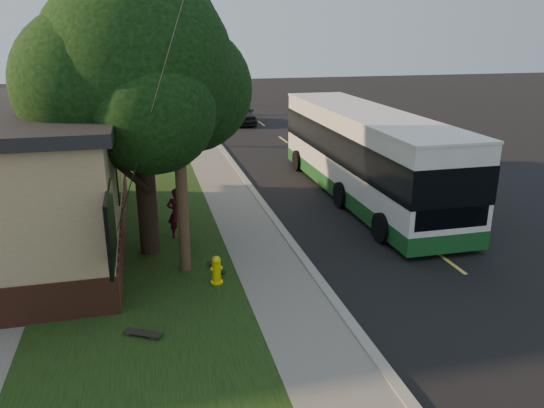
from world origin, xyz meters
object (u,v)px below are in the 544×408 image
(bare_tree_far, at_px, (155,89))
(traffic_signal, at_px, (195,69))
(fire_hydrant, at_px, (216,270))
(leafy_tree, at_px, (138,73))
(bare_tree_near, at_px, (153,108))
(skateboard_spare, at_px, (143,333))
(transit_bus, at_px, (364,152))
(skateboarder, at_px, (177,213))
(distant_car, at_px, (240,113))
(skateboard_main, at_px, (216,267))
(utility_pole, at_px, (176,100))

(bare_tree_far, relative_size, traffic_signal, 0.73)
(fire_hydrant, height_order, traffic_signal, traffic_signal)
(leafy_tree, relative_size, bare_tree_near, 1.81)
(bare_tree_near, distance_m, skateboard_spare, 20.24)
(fire_hydrant, height_order, bare_tree_near, bare_tree_near)
(transit_bus, bearing_deg, traffic_signal, 97.31)
(transit_bus, distance_m, skateboarder, 7.96)
(traffic_signal, bearing_deg, distant_car, -77.97)
(leafy_tree, xyz_separation_m, skateboard_spare, (-0.31, -4.76, -5.04))
(skateboarder, bearing_deg, bare_tree_far, -85.76)
(bare_tree_far, distance_m, distant_car, 7.97)
(skateboard_main, bearing_deg, utility_pole, 167.57)
(traffic_signal, distance_m, skateboarder, 30.91)
(fire_hydrant, xyz_separation_m, bare_tree_near, (-0.90, 18.00, 1.72))
(traffic_signal, bearing_deg, leafy_tree, -98.47)
(leafy_tree, distance_m, skateboarder, 4.44)
(utility_pole, xyz_separation_m, transit_bus, (7.37, 5.23, -2.83))
(traffic_signal, xyz_separation_m, distant_car, (2.04, -9.59, -2.40))
(skateboard_spare, relative_size, distant_car, 0.19)
(skateboard_main, relative_size, skateboard_spare, 1.02)
(traffic_signal, distance_m, skateboard_spare, 36.58)
(skateboard_main, bearing_deg, leafy_tree, 132.35)
(utility_pole, bearing_deg, bare_tree_far, 89.40)
(skateboarder, xyz_separation_m, distant_car, (5.87, 21.00, -0.11))
(bare_tree_near, xyz_separation_m, distant_car, (6.04, 6.41, -1.38))
(skateboarder, relative_size, distant_car, 0.36)
(skateboarder, bearing_deg, leafy_tree, 47.16)
(bare_tree_near, relative_size, transit_bus, 0.34)
(fire_hydrant, relative_size, skateboarder, 0.46)
(leafy_tree, distance_m, bare_tree_near, 15.66)
(transit_bus, relative_size, distant_car, 2.77)
(fire_hydrant, bearing_deg, skateboard_main, 83.01)
(bare_tree_near, bearing_deg, utility_pole, -89.34)
(transit_bus, distance_m, skateboard_spare, 12.05)
(utility_pole, xyz_separation_m, skateboard_spare, (-1.18, -3.11, -4.50))
(traffic_signal, bearing_deg, skateboard_spare, -97.86)
(transit_bus, bearing_deg, bare_tree_near, 122.70)
(bare_tree_far, bearing_deg, traffic_signal, 48.81)
(skateboarder, xyz_separation_m, skateboard_main, (0.83, -2.59, -0.75))
(distant_car, bearing_deg, traffic_signal, 103.34)
(skateboard_main, distance_m, distant_car, 24.14)
(bare_tree_near, bearing_deg, traffic_signal, 75.96)
(leafy_tree, height_order, bare_tree_far, leafy_tree)
(leafy_tree, relative_size, skateboard_spare, 9.22)
(skateboarder, bearing_deg, skateboard_spare, 83.16)
(utility_pole, height_order, bare_tree_near, utility_pole)
(bare_tree_far, xyz_separation_m, distant_car, (5.54, -5.59, -1.24))
(fire_hydrant, bearing_deg, bare_tree_far, 90.76)
(utility_pole, bearing_deg, bare_tree_near, 90.66)
(leafy_tree, bearing_deg, skateboarder, 42.20)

